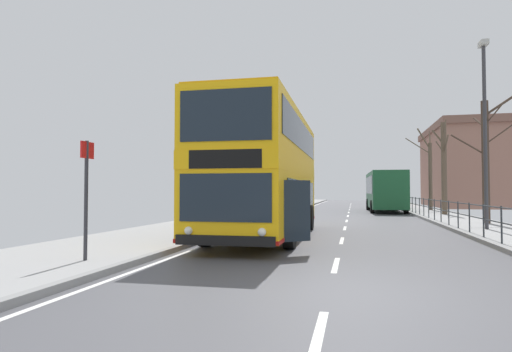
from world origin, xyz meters
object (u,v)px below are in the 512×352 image
Objects in this scene: bare_tree_far_00 at (444,167)px; bare_tree_far_02 at (430,172)px; bus_stop_sign_near at (86,186)px; background_building_00 at (482,166)px; double_decker_bus_main at (266,173)px; background_bus_far_lane at (385,190)px; bare_tree_far_01 at (486,159)px; street_lamp_far_side at (485,119)px.

bare_tree_far_00 is 0.92× the size of bare_tree_far_02.
bus_stop_sign_near is 0.16× the size of background_building_00.
double_decker_bus_main is 21.59m from background_bus_far_lane.
background_bus_far_lane is (5.44, 20.88, -0.58)m from double_decker_bus_main.
background_building_00 is (7.09, 27.48, 1.13)m from bare_tree_far_01.
bare_tree_far_00 is 6.84m from bare_tree_far_02.
bare_tree_far_02 is at bearing 12.05° from background_bus_far_lane.
street_lamp_far_side reaches higher than background_bus_far_lane.
bus_stop_sign_near is 45.13m from background_building_00.
bus_stop_sign_near is 0.40× the size of bare_tree_far_02.
bare_tree_far_01 is (0.91, 3.31, -1.34)m from street_lamp_far_side.
background_bus_far_lane is 17.33m from background_building_00.
bare_tree_far_00 is 20.92m from background_building_00.
bare_tree_far_00 reaches higher than bare_tree_far_01.
bare_tree_far_00 is at bearing 86.90° from street_lamp_far_side.
bus_stop_sign_near is 17.86m from bare_tree_far_01.
bare_tree_far_02 is (-0.07, 14.78, 0.07)m from bare_tree_far_01.
bare_tree_far_00 is 7.95m from bare_tree_far_01.
double_decker_bus_main is 4.06× the size of bus_stop_sign_near.
bare_tree_far_01 is at bearing -104.48° from background_building_00.
bare_tree_far_02 is at bearing 67.58° from double_decker_bus_main.
double_decker_bus_main is 1.61× the size of bare_tree_far_02.
background_building_00 is at bearing 51.63° from background_bus_far_lane.
background_building_00 is (8.01, 30.79, -0.21)m from street_lamp_far_side.
street_lamp_far_side reaches higher than double_decker_bus_main.
bus_stop_sign_near is (-2.59, -6.69, -0.55)m from double_decker_bus_main.
bus_stop_sign_near is at bearing -106.24° from background_bus_far_lane.
bus_stop_sign_near is at bearing -111.15° from double_decker_bus_main.
background_bus_far_lane reaches higher than bus_stop_sign_near.
bare_tree_far_02 reaches higher than bus_stop_sign_near.
street_lamp_far_side is at bearing 43.79° from bus_stop_sign_near.
bare_tree_far_00 is (3.24, -6.10, 1.51)m from background_bus_far_lane.
bare_tree_far_01 is (3.55, -14.04, 1.42)m from background_bus_far_lane.
background_bus_far_lane is 17.76m from street_lamp_far_side.
street_lamp_far_side is at bearing -104.58° from background_building_00.
double_decker_bus_main is at bearing -156.35° from street_lamp_far_side.
bare_tree_far_01 reaches higher than background_bus_far_lane.
street_lamp_far_side is at bearing -105.40° from bare_tree_far_01.
street_lamp_far_side is at bearing -92.67° from bare_tree_far_02.
background_bus_far_lane is at bearing 73.76° from bus_stop_sign_near.
street_lamp_far_side reaches higher than bus_stop_sign_near.
background_building_00 is at bearing 65.52° from bus_stop_sign_near.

